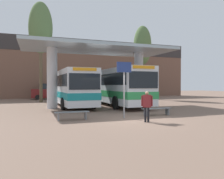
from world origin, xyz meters
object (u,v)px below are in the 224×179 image
object	(u,v)px
poplar_tree_behind_left	(41,29)
parked_car_street	(48,92)
waiting_bench_mid_platform	(72,114)
pedestrian_waiting	(147,103)
poplar_tree_behind_right	(142,46)
transit_bus_center_bay	(114,86)
waiting_bench_near_pillar	(157,110)
transit_bus_left_bay	(71,87)
info_sign_platform	(124,78)

from	to	relation	value
poplar_tree_behind_left	parked_car_street	world-z (taller)	poplar_tree_behind_left
waiting_bench_mid_platform	parked_car_street	size ratio (longest dim) A/B	0.43
pedestrian_waiting	parked_car_street	world-z (taller)	parked_car_street
poplar_tree_behind_right	transit_bus_center_bay	bearing A→B (deg)	-134.09
waiting_bench_mid_platform	pedestrian_waiting	xyz separation A→B (m)	(3.53, -2.04, 0.63)
transit_bus_center_bay	waiting_bench_near_pillar	size ratio (longest dim) A/B	5.96
transit_bus_center_bay	waiting_bench_mid_platform	world-z (taller)	transit_bus_center_bay
transit_bus_center_bay	pedestrian_waiting	distance (m)	9.91
parked_car_street	transit_bus_left_bay	bearing A→B (deg)	-82.07
pedestrian_waiting	poplar_tree_behind_left	bearing A→B (deg)	141.10
poplar_tree_behind_right	waiting_bench_mid_platform	bearing A→B (deg)	-129.58
poplar_tree_behind_left	pedestrian_waiting	bearing A→B (deg)	-73.24
waiting_bench_mid_platform	poplar_tree_behind_left	distance (m)	15.68
waiting_bench_near_pillar	waiting_bench_mid_platform	xyz separation A→B (m)	(-5.37, 0.00, -0.00)
transit_bus_left_bay	poplar_tree_behind_left	bearing A→B (deg)	-66.19
transit_bus_left_bay	waiting_bench_mid_platform	world-z (taller)	transit_bus_left_bay
pedestrian_waiting	transit_bus_center_bay	bearing A→B (deg)	113.82
waiting_bench_mid_platform	poplar_tree_behind_right	bearing A→B (deg)	50.42
info_sign_platform	parked_car_street	xyz separation A→B (m)	(-3.02, 19.06, -1.30)
transit_bus_left_bay	waiting_bench_near_pillar	world-z (taller)	transit_bus_left_bay
waiting_bench_near_pillar	parked_car_street	bearing A→B (deg)	106.17
waiting_bench_mid_platform	info_sign_platform	xyz separation A→B (m)	(2.97, -0.36, 1.97)
waiting_bench_mid_platform	poplar_tree_behind_left	xyz separation A→B (m)	(-1.16, 13.53, 7.84)
waiting_bench_near_pillar	transit_bus_left_bay	bearing A→B (deg)	116.27
transit_bus_left_bay	pedestrian_waiting	distance (m)	10.55
parked_car_street	info_sign_platform	bearing A→B (deg)	-80.45
transit_bus_left_bay	info_sign_platform	bearing A→B (deg)	99.81
waiting_bench_mid_platform	info_sign_platform	size ratio (longest dim) A/B	0.58
pedestrian_waiting	poplar_tree_behind_right	bearing A→B (deg)	97.10
poplar_tree_behind_left	parked_car_street	xyz separation A→B (m)	(1.11, 5.17, -7.17)
parked_car_street	poplar_tree_behind_left	bearing A→B (deg)	-101.51
waiting_bench_mid_platform	info_sign_platform	distance (m)	3.58
waiting_bench_near_pillar	pedestrian_waiting	xyz separation A→B (m)	(-1.84, -2.04, 0.63)
transit_bus_center_bay	transit_bus_left_bay	bearing A→B (deg)	-8.70
waiting_bench_mid_platform	info_sign_platform	bearing A→B (deg)	-6.85
transit_bus_left_bay	parked_car_street	xyz separation A→B (m)	(-1.36, 10.47, -0.75)
transit_bus_left_bay	waiting_bench_mid_platform	bearing A→B (deg)	79.88
transit_bus_center_bay	waiting_bench_near_pillar	world-z (taller)	transit_bus_center_bay
transit_bus_left_bay	transit_bus_center_bay	xyz separation A→B (m)	(4.03, -0.57, 0.10)
transit_bus_left_bay	transit_bus_center_bay	distance (m)	4.07
poplar_tree_behind_left	parked_car_street	bearing A→B (deg)	77.94
pedestrian_waiting	poplar_tree_behind_left	xyz separation A→B (m)	(-4.69, 15.58, 7.21)
waiting_bench_mid_platform	poplar_tree_behind_right	world-z (taller)	poplar_tree_behind_right
transit_bus_left_bay	poplar_tree_behind_left	world-z (taller)	poplar_tree_behind_left
waiting_bench_near_pillar	parked_car_street	world-z (taller)	parked_car_street
info_sign_platform	poplar_tree_behind_left	bearing A→B (deg)	106.54
info_sign_platform	parked_car_street	distance (m)	19.34
transit_bus_center_bay	waiting_bench_mid_platform	xyz separation A→B (m)	(-5.34, -7.66, -1.52)
transit_bus_left_bay	waiting_bench_mid_platform	xyz separation A→B (m)	(-1.30, -8.24, -1.42)
transit_bus_center_bay	info_sign_platform	size ratio (longest dim) A/B	3.63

